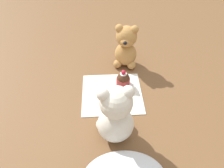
{
  "coord_description": "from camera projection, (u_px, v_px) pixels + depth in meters",
  "views": [
    {
      "loc": [
        0.04,
        0.63,
        0.66
      ],
      "look_at": [
        0.0,
        0.0,
        0.06
      ],
      "focal_mm": 35.0,
      "sensor_mm": 36.0,
      "label": 1
    }
  ],
  "objects": [
    {
      "name": "knitted_placemat",
      "position": [
        112.0,
        93.0,
        0.91
      ],
      "size": [
        0.25,
        0.23,
        0.01
      ],
      "primitive_type": "cube",
      "color": "silver",
      "rests_on": "ground_plane"
    },
    {
      "name": "teddy_bear_tan",
      "position": [
        126.0,
        47.0,
        0.98
      ],
      "size": [
        0.12,
        0.11,
        0.21
      ],
      "rotation": [
        0.0,
        0.0,
        2.93
      ],
      "color": "#B78447",
      "rests_on": "ground_plane"
    },
    {
      "name": "cupcake_near_tan_bear",
      "position": [
        123.0,
        79.0,
        0.92
      ],
      "size": [
        0.06,
        0.06,
        0.08
      ],
      "color": "#993333",
      "rests_on": "saucer_plate"
    },
    {
      "name": "ground_plane",
      "position": [
        112.0,
        94.0,
        0.91
      ],
      "size": [
        4.0,
        4.0,
        0.0
      ],
      "primitive_type": "plane",
      "color": "brown"
    },
    {
      "name": "cupcake_near_cream_bear",
      "position": [
        111.0,
        103.0,
        0.83
      ],
      "size": [
        0.05,
        0.05,
        0.07
      ],
      "color": "#993333",
      "rests_on": "knitted_placemat"
    },
    {
      "name": "teddy_bear_cream",
      "position": [
        115.0,
        116.0,
        0.69
      ],
      "size": [
        0.13,
        0.12,
        0.24
      ],
      "rotation": [
        0.0,
        0.0,
        0.07
      ],
      "color": "silver",
      "rests_on": "ground_plane"
    },
    {
      "name": "saucer_plate",
      "position": [
        123.0,
        84.0,
        0.94
      ],
      "size": [
        0.08,
        0.08,
        0.01
      ],
      "primitive_type": "cylinder",
      "color": "silver",
      "rests_on": "knitted_placemat"
    }
  ]
}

